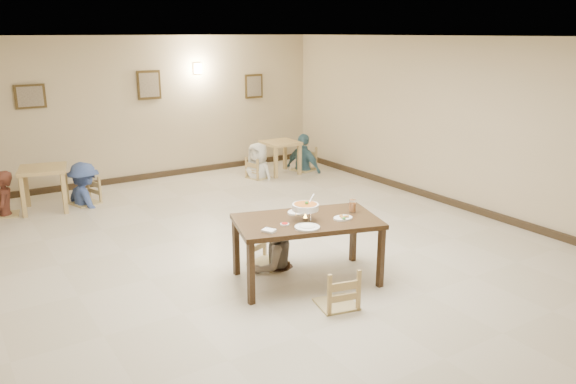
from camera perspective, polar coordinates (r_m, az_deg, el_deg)
floor at (r=8.19m, az=-2.03°, el=-5.99°), size 10.00×10.00×0.00m
ceiling at (r=7.60m, az=-2.26°, el=15.49°), size 10.00×10.00×0.00m
wall_back at (r=12.27m, az=-14.29°, el=8.16°), size 10.00×0.00×10.00m
wall_right at (r=10.35m, az=17.39°, el=6.56°), size 0.00×10.00×10.00m
baseboard_back at (r=12.51m, az=-13.80°, el=1.60°), size 8.00×0.06×0.12m
baseboard_right at (r=10.64m, az=16.65°, el=-1.11°), size 0.06×10.00×0.12m
picture_a at (r=11.67m, az=-24.72°, el=8.81°), size 0.55×0.04×0.45m
picture_b at (r=12.21m, az=-13.94°, el=10.51°), size 0.50×0.04×0.60m
picture_c at (r=13.25m, az=-3.48°, el=10.68°), size 0.45×0.04×0.55m
wall_sconce at (r=12.59m, az=-9.21°, el=12.29°), size 0.16×0.05×0.22m
main_table at (r=6.99m, az=1.93°, el=-3.41°), size 1.96×1.44×0.82m
chair_far at (r=7.59m, az=-2.07°, el=-4.12°), size 0.43×0.43×0.92m
chair_near at (r=6.48m, az=5.02°, el=-7.74°), size 0.43×0.43×0.93m
main_diner at (r=7.41m, az=-1.78°, el=-1.92°), size 0.89×0.77×1.58m
curry_warmer at (r=6.86m, az=1.78°, el=-1.55°), size 0.37×0.33×0.29m
rice_plate_far at (r=7.20m, az=1.15°, el=-2.01°), size 0.32×0.32×0.07m
rice_plate_near at (r=6.64m, az=1.96°, el=-3.58°), size 0.30×0.30×0.07m
fried_plate at (r=7.00m, az=5.61°, el=-2.60°), size 0.25×0.25×0.06m
chili_dish at (r=6.75m, az=-0.34°, el=-3.28°), size 0.11×0.11×0.02m
napkin_cutlery at (r=6.53m, az=-1.96°, el=-3.94°), size 0.19×0.24×0.03m
drink_glass at (r=7.26m, az=6.57°, el=-1.45°), size 0.09×0.09×0.17m
bg_table_left at (r=10.74m, az=-23.61°, el=1.58°), size 0.94×0.94×0.78m
bg_table_right at (r=12.47m, az=-0.77°, el=4.55°), size 0.74×0.74×0.73m
bg_chair_ll at (r=10.76m, az=-27.05°, el=0.14°), size 0.43×0.43×0.91m
bg_chair_lr at (r=10.91m, az=-20.07°, el=1.22°), size 0.44×0.44×0.94m
bg_chair_rl at (r=12.14m, az=-3.07°, el=3.46°), size 0.41×0.41×0.88m
bg_chair_rr at (r=12.81m, az=1.60°, el=4.39°), size 0.47×0.47×1.00m
bg_diner_b at (r=10.84m, az=-20.23°, el=2.82°), size 0.83×1.13×1.56m
bg_diner_c at (r=12.07m, az=-3.09°, el=5.00°), size 0.73×0.88×1.55m
bg_diner_d at (r=12.75m, az=1.61°, el=5.92°), size 0.66×1.06×1.68m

